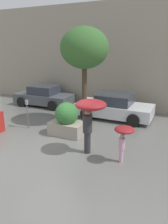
# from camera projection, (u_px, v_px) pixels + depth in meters

# --- Properties ---
(ground_plane) EXTENTS (40.00, 40.00, 0.00)m
(ground_plane) POSITION_uv_depth(u_px,v_px,m) (52.00, 149.00, 7.90)
(ground_plane) COLOR slate
(building_facade) EXTENTS (18.00, 0.30, 6.00)m
(building_facade) POSITION_uv_depth(u_px,v_px,m) (112.00, 57.00, 12.66)
(building_facade) COLOR #9E937F
(building_facade) RESTS_ON ground
(planter_box) EXTENTS (1.42, 0.97, 1.40)m
(planter_box) POSITION_uv_depth(u_px,v_px,m) (67.00, 120.00, 9.07)
(planter_box) COLOR #9E9384
(planter_box) RESTS_ON ground
(person_adult) EXTENTS (1.03, 1.03, 1.93)m
(person_adult) POSITION_uv_depth(u_px,v_px,m) (90.00, 111.00, 7.16)
(person_adult) COLOR #2D2D33
(person_adult) RESTS_ON ground
(person_child) EXTENTS (0.62, 0.62, 1.25)m
(person_child) POSITION_uv_depth(u_px,v_px,m) (124.00, 134.00, 6.71)
(person_child) COLOR #D199B7
(person_child) RESTS_ON ground
(parked_car_near) EXTENTS (3.85, 1.99, 1.25)m
(parked_car_near) POSITION_uv_depth(u_px,v_px,m) (114.00, 107.00, 11.27)
(parked_car_near) COLOR silver
(parked_car_near) RESTS_ON ground
(parked_car_far) EXTENTS (3.65, 2.07, 1.25)m
(parked_car_far) POSITION_uv_depth(u_px,v_px,m) (45.00, 96.00, 13.74)
(parked_car_far) COLOR #4C5156
(parked_car_far) RESTS_ON ground
(street_tree) EXTENTS (2.12, 2.12, 4.42)m
(street_tree) POSITION_uv_depth(u_px,v_px,m) (84.00, 49.00, 9.49)
(street_tree) COLOR #423323
(street_tree) RESTS_ON ground
(parking_meter) EXTENTS (0.14, 0.14, 1.32)m
(parking_meter) POSITION_uv_depth(u_px,v_px,m) (27.00, 108.00, 9.69)
(parking_meter) COLOR #595B60
(parking_meter) RESTS_ON ground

